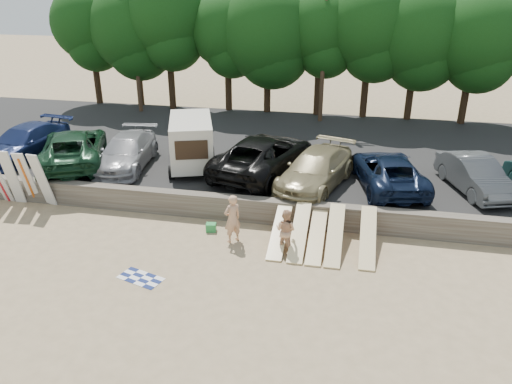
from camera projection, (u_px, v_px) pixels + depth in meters
ground at (223, 257)px, 17.64m from camera, size 120.00×120.00×0.00m
seawall at (242, 209)px, 20.12m from camera, size 44.00×0.50×1.00m
parking_lot at (274, 152)px, 26.91m from camera, size 44.00×14.50×0.70m
treeline at (294, 28)px, 30.90m from camera, size 33.30×6.30×8.69m
utility_poles at (324, 43)px, 29.42m from camera, size 25.80×0.26×9.00m
box_trailer at (191, 141)px, 23.20m from camera, size 3.03×4.16×2.39m
car_0 at (25, 142)px, 24.83m from camera, size 2.86×5.64×1.57m
car_1 at (73, 148)px, 23.86m from camera, size 5.12×6.73×1.70m
car_2 at (127, 152)px, 23.62m from camera, size 2.73×5.35×1.49m
car_3 at (264, 155)px, 22.79m from camera, size 4.54×6.94×1.77m
car_4 at (316, 170)px, 21.39m from camera, size 3.57×5.74×1.55m
car_5 at (388, 171)px, 21.36m from camera, size 3.54×5.71×1.47m
car_6 at (475, 175)px, 20.98m from camera, size 2.87×4.72×1.47m
surfboard_upright_3 at (12, 178)px, 21.12m from camera, size 0.53×0.66×2.55m
surfboard_upright_4 at (27, 178)px, 21.10m from camera, size 0.57×0.86×2.50m
surfboard_upright_5 at (42, 180)px, 20.87m from camera, size 0.58×0.81×2.52m
surfboard_low_0 at (280, 230)px, 18.44m from camera, size 0.56×2.88×0.99m
surfboard_low_1 at (299, 232)px, 18.23m from camera, size 0.56×2.84×1.10m
surfboard_low_2 at (317, 235)px, 18.17m from camera, size 0.56×2.90×0.89m
surfboard_low_3 at (335, 234)px, 17.94m from camera, size 0.56×2.81×1.18m
surfboard_low_4 at (368, 237)px, 17.82m from camera, size 0.56×2.83×1.13m
beachgoer_a at (232, 219)px, 18.33m from camera, size 0.80×0.80×1.88m
beachgoer_b at (286, 230)px, 17.76m from camera, size 0.96×0.86×1.62m
cooler at (211, 227)px, 19.36m from camera, size 0.42×0.35×0.32m
gear_bag at (302, 230)px, 19.27m from camera, size 0.38×0.35×0.22m
beach_towel at (141, 278)px, 16.42m from camera, size 1.88×1.88×0.00m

